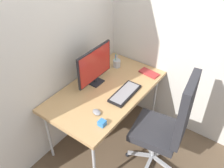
% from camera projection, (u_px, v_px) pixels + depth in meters
% --- Properties ---
extents(ground_plane, '(8.00, 8.00, 0.00)m').
position_uv_depth(ground_plane, '(107.00, 134.00, 3.10)').
color(ground_plane, brown).
extents(wall_back, '(3.18, 0.04, 2.80)m').
position_uv_depth(wall_back, '(71.00, 20.00, 2.44)').
color(wall_back, silver).
rests_on(wall_back, ground_plane).
extents(wall_side_right, '(0.04, 2.59, 2.80)m').
position_uv_depth(wall_side_right, '(166.00, 14.00, 2.58)').
color(wall_side_right, silver).
rests_on(wall_side_right, ground_plane).
extents(desk, '(1.35, 0.76, 0.72)m').
position_uv_depth(desk, '(106.00, 92.00, 2.69)').
color(desk, tan).
rests_on(desk, ground_plane).
extents(office_chair, '(0.57, 0.57, 1.20)m').
position_uv_depth(office_chair, '(169.00, 124.00, 2.39)').
color(office_chair, black).
rests_on(office_chair, ground_plane).
extents(monitor, '(0.51, 0.12, 0.42)m').
position_uv_depth(monitor, '(95.00, 65.00, 2.62)').
color(monitor, black).
rests_on(monitor, desk).
extents(keyboard, '(0.41, 0.18, 0.03)m').
position_uv_depth(keyboard, '(125.00, 93.00, 2.59)').
color(keyboard, black).
rests_on(keyboard, desk).
extents(mouse, '(0.09, 0.11, 0.03)m').
position_uv_depth(mouse, '(97.00, 112.00, 2.36)').
color(mouse, gray).
rests_on(mouse, desk).
extents(pen_holder, '(0.09, 0.09, 0.18)m').
position_uv_depth(pen_holder, '(117.00, 63.00, 2.98)').
color(pen_holder, '#B2B5BA').
rests_on(pen_holder, desk).
extents(notebook, '(0.14, 0.24, 0.02)m').
position_uv_depth(notebook, '(149.00, 73.00, 2.88)').
color(notebook, '#B23333').
rests_on(notebook, desk).
extents(desk_clamp_accessory, '(0.06, 0.06, 0.05)m').
position_uv_depth(desk_clamp_accessory, '(102.00, 123.00, 2.24)').
color(desk_clamp_accessory, '#337FD8').
rests_on(desk_clamp_accessory, desk).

